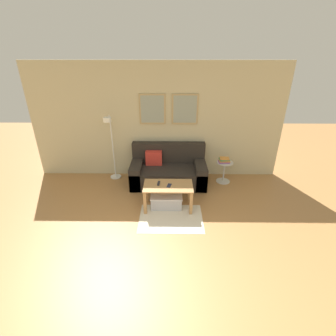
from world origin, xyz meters
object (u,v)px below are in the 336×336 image
Objects in this scene: side_table at (224,170)px; remote_control at (159,183)px; coffee_table at (168,190)px; book_stack at (224,160)px; couch at (168,171)px; storage_bin at (166,200)px; floor_lamp at (111,141)px; cell_phone at (169,185)px.

remote_control is at bearing -145.73° from side_table.
book_stack is at bearing 39.72° from coffee_table.
couch reaches higher than storage_bin.
floor_lamp is 5.96× the size of book_stack.
couch is 1.02m from cell_phone.
book_stack reaches higher than side_table.
floor_lamp is 1.57m from remote_control.
floor_lamp is at bearing 138.97° from storage_bin.
remote_control is (-0.18, 0.05, 0.11)m from coffee_table.
cell_phone is at bearing -14.62° from remote_control.
coffee_table is 1.87× the size of side_table.
floor_lamp reaches higher than remote_control.
book_stack is (1.23, 1.02, 0.16)m from coffee_table.
book_stack reaches higher than storage_bin.
side_table is at bearing 53.55° from cell_phone.
side_table is at bearing -1.61° from floor_lamp.
side_table is at bearing 1.82° from couch.
side_table is 1.94× the size of book_stack.
coffee_table is 0.61× the size of floor_lamp.
coffee_table is 0.11m from cell_phone.
couch is 1.80× the size of coffee_table.
storage_bin is 0.36m from cell_phone.
coffee_table is (0.01, -0.99, 0.09)m from couch.
floor_lamp reaches higher than book_stack.
cell_phone is (0.05, -0.04, 0.36)m from storage_bin.
book_stack is (-0.02, -0.01, 0.25)m from side_table.
book_stack is (1.26, 0.99, 0.41)m from storage_bin.
remote_control is at bearing 170.72° from storage_bin.
storage_bin is at bearing -141.89° from book_stack.
floor_lamp is 2.52m from book_stack.
coffee_table is 0.25m from storage_bin.
side_table is 1.62m from cell_phone.
couch reaches higher than coffee_table.
side_table and cell_phone have the same top height.
side_table reaches higher than storage_bin.
side_table is 3.47× the size of cell_phone.
coffee_table is at bearing -140.28° from book_stack.
remote_control is (-0.17, -0.93, 0.20)m from couch.
couch is 3.37× the size of side_table.
floor_lamp is 10.65× the size of cell_phone.
book_stack is at bearing -1.78° from floor_lamp.
floor_lamp is (-1.26, 1.10, 0.56)m from coffee_table.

